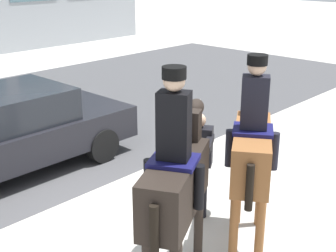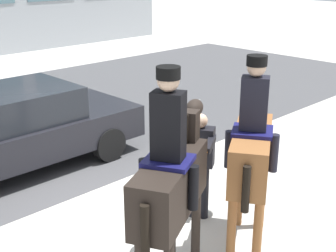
# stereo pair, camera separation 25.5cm
# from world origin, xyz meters

# --- Properties ---
(ground_plane) EXTENTS (80.00, 80.00, 0.00)m
(ground_plane) POSITION_xyz_m (0.00, 0.00, 0.00)
(ground_plane) COLOR #B2AFA8
(mounted_horse_lead) EXTENTS (1.74, 1.11, 2.63)m
(mounted_horse_lead) POSITION_xyz_m (-0.56, -2.16, 1.40)
(mounted_horse_lead) COLOR black
(mounted_horse_lead) RESTS_ON ground_plane
(mounted_horse_companion) EXTENTS (1.70, 1.24, 2.57)m
(mounted_horse_companion) POSITION_xyz_m (0.77, -2.22, 1.38)
(mounted_horse_companion) COLOR brown
(mounted_horse_companion) RESTS_ON ground_plane
(pedestrian_bystander) EXTENTS (0.72, 0.77, 1.60)m
(pedestrian_bystander) POSITION_xyz_m (0.86, -1.29, 0.94)
(pedestrian_bystander) COLOR black
(pedestrian_bystander) RESTS_ON ground_plane
(street_car_near_lane) EXTENTS (4.43, 1.93, 1.49)m
(street_car_near_lane) POSITION_xyz_m (-0.20, 2.17, 0.77)
(street_car_near_lane) COLOR black
(street_car_near_lane) RESTS_ON ground_plane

